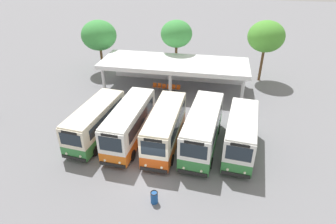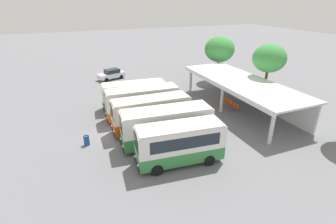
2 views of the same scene
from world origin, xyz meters
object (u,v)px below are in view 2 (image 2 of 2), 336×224
at_px(city_bus_middle_cream, 151,113).
at_px(waiting_chair_fourth_seat, 230,104).
at_px(city_bus_nearest_orange, 134,94).
at_px(waiting_chair_end_by_column, 223,99).
at_px(waiting_chair_far_end_seat, 237,107).
at_px(city_bus_second_in_row, 142,102).
at_px(waiting_chair_second_from_end, 226,100).
at_px(waiting_chair_fifth_seat, 233,105).
at_px(litter_bin_apron, 87,140).
at_px(city_bus_fourth_amber, 166,125).
at_px(parked_car_flank, 111,74).
at_px(city_bus_fifth_blue, 180,143).
at_px(waiting_chair_middle_seat, 228,102).

height_order(city_bus_middle_cream, waiting_chair_fourth_seat, city_bus_middle_cream).
relative_size(city_bus_nearest_orange, waiting_chair_end_by_column, 8.79).
bearing_deg(waiting_chair_far_end_seat, city_bus_second_in_row, -103.44).
height_order(waiting_chair_second_from_end, waiting_chair_fourth_seat, same).
height_order(waiting_chair_fifth_seat, litter_bin_apron, litter_bin_apron).
bearing_deg(waiting_chair_second_from_end, waiting_chair_fourth_seat, -6.89).
bearing_deg(city_bus_fourth_amber, waiting_chair_fourth_seat, 115.04).
bearing_deg(waiting_chair_end_by_column, city_bus_fourth_amber, -57.80).
bearing_deg(parked_car_flank, waiting_chair_far_end_seat, 30.37).
bearing_deg(waiting_chair_far_end_seat, waiting_chair_second_from_end, 178.10).
xyz_separation_m(city_bus_second_in_row, waiting_chair_fourth_seat, (1.36, 10.40, -1.34)).
distance_m(city_bus_fifth_blue, waiting_chair_end_by_column, 14.09).
bearing_deg(city_bus_nearest_orange, litter_bin_apron, -43.55).
bearing_deg(city_bus_nearest_orange, city_bus_fourth_amber, 2.11).
bearing_deg(city_bus_middle_cream, parked_car_flank, -179.26).
xyz_separation_m(city_bus_second_in_row, waiting_chair_middle_seat, (0.80, 10.42, -1.34)).
relative_size(city_bus_middle_cream, waiting_chair_end_by_column, 8.89).
bearing_deg(litter_bin_apron, parked_car_flank, 162.87).
bearing_deg(waiting_chair_end_by_column, waiting_chair_middle_seat, -4.12).
relative_size(city_bus_middle_cream, waiting_chair_fourth_seat, 8.89).
height_order(city_bus_nearest_orange, parked_car_flank, city_bus_nearest_orange).
bearing_deg(city_bus_second_in_row, parked_car_flank, -178.83).
xyz_separation_m(city_bus_middle_cream, waiting_chair_far_end_seat, (-0.54, 10.54, -1.34)).
xyz_separation_m(city_bus_second_in_row, waiting_chair_second_from_end, (0.23, 10.54, -1.34)).
bearing_deg(parked_car_flank, waiting_chair_second_from_end, 33.95).
xyz_separation_m(city_bus_fourth_amber, waiting_chair_far_end_seat, (-3.59, 10.17, -1.35)).
relative_size(city_bus_fourth_amber, waiting_chair_second_from_end, 9.42).
xyz_separation_m(waiting_chair_end_by_column, litter_bin_apron, (3.91, -16.83, -0.07)).
bearing_deg(waiting_chair_middle_seat, city_bus_fourth_amber, -62.41).
bearing_deg(waiting_chair_fifth_seat, city_bus_fifth_blue, -55.05).
relative_size(city_bus_second_in_row, waiting_chair_middle_seat, 9.19).
relative_size(waiting_chair_second_from_end, waiting_chair_middle_seat, 1.00).
height_order(city_bus_nearest_orange, waiting_chair_middle_seat, city_bus_nearest_orange).
bearing_deg(waiting_chair_fourth_seat, waiting_chair_second_from_end, 173.11).
bearing_deg(city_bus_nearest_orange, waiting_chair_fifth_seat, 64.61).
height_order(city_bus_second_in_row, city_bus_fifth_blue, city_bus_second_in_row).
height_order(city_bus_middle_cream, waiting_chair_second_from_end, city_bus_middle_cream).
distance_m(city_bus_nearest_orange, city_bus_fourth_amber, 9.14).
distance_m(city_bus_second_in_row, waiting_chair_fourth_seat, 10.57).
xyz_separation_m(city_bus_nearest_orange, waiting_chair_fourth_seat, (4.41, 10.45, -1.20)).
height_order(city_bus_fifth_blue, waiting_chair_middle_seat, city_bus_fifth_blue).
relative_size(city_bus_middle_cream, parked_car_flank, 1.68).
bearing_deg(waiting_chair_second_from_end, city_bus_fifth_blue, -49.43).
relative_size(waiting_chair_fourth_seat, waiting_chair_far_end_seat, 1.00).
bearing_deg(waiting_chair_second_from_end, parked_car_flank, -146.05).
bearing_deg(waiting_chair_end_by_column, city_bus_fifth_blue, -47.56).
height_order(city_bus_fifth_blue, waiting_chair_far_end_seat, city_bus_fifth_blue).
relative_size(waiting_chair_end_by_column, waiting_chair_far_end_seat, 1.00).
height_order(waiting_chair_end_by_column, waiting_chair_middle_seat, same).
height_order(waiting_chair_fourth_seat, waiting_chair_far_end_seat, same).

